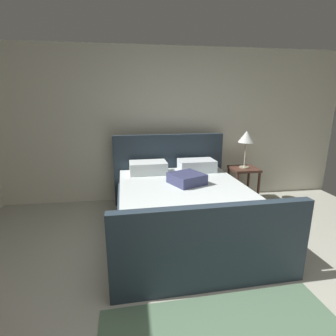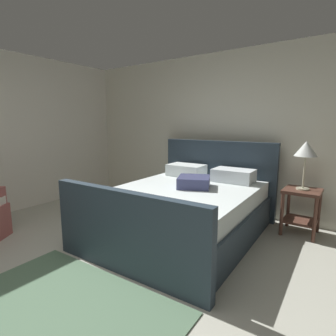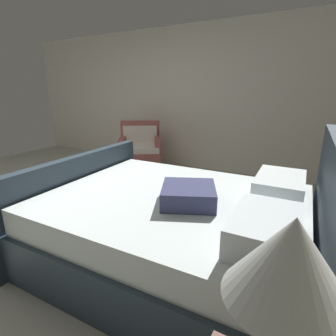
# 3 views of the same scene
# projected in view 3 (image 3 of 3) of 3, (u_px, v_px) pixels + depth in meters

# --- Properties ---
(ground_plane) EXTENTS (5.83, 6.40, 0.02)m
(ground_plane) POSITION_uv_depth(u_px,v_px,m) (30.00, 217.00, 3.15)
(ground_plane) COLOR #AAA99A
(wall_side_left) EXTENTS (0.12, 6.52, 2.55)m
(wall_side_left) POSITION_uv_depth(u_px,v_px,m) (158.00, 99.00, 5.25)
(wall_side_left) COLOR silver
(wall_side_left) RESTS_ON ground
(bed) EXTENTS (1.91, 2.34, 1.17)m
(bed) POSITION_uv_depth(u_px,v_px,m) (179.00, 227.00, 2.22)
(bed) COLOR #293743
(bed) RESTS_ON ground
(table_lamp_right) EXTENTS (0.28, 0.28, 0.63)m
(table_lamp_right) POSITION_uv_depth(u_px,v_px,m) (289.00, 268.00, 0.55)
(table_lamp_right) COLOR #B7B293
(table_lamp_right) RESTS_ON nightstand_right
(armchair) EXTENTS (1.01, 1.00, 0.90)m
(armchair) POSITION_uv_depth(u_px,v_px,m) (140.00, 153.00, 4.77)
(armchair) COLOR #994F4B
(armchair) RESTS_ON ground
(area_rug) EXTENTS (1.91, 1.14, 0.01)m
(area_rug) POSITION_uv_depth(u_px,v_px,m) (48.00, 216.00, 3.15)
(area_rug) COLOR #537156
(area_rug) RESTS_ON ground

